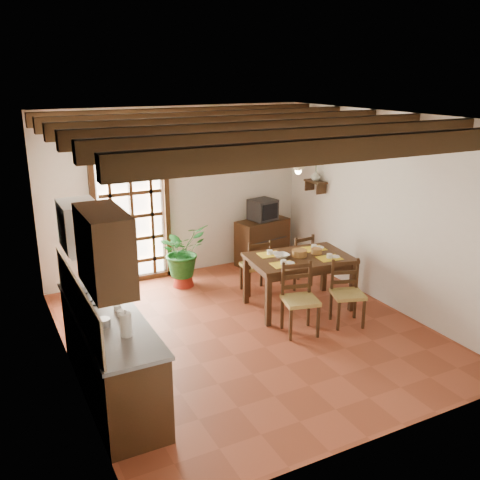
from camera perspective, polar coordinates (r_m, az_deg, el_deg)
ground_plane at (r=7.24m, az=0.75°, el=-9.68°), size 5.00×5.00×0.00m
room_shell at (r=6.61m, az=0.81°, el=4.46°), size 4.52×5.02×2.81m
ceiling_beams at (r=6.47m, az=0.84°, el=12.02°), size 4.50×4.34×0.20m
french_door at (r=8.70m, az=-11.51°, el=2.96°), size 1.26×0.11×2.32m
kitchen_counter at (r=5.93m, az=-13.69°, el=-11.63°), size 0.64×2.25×1.38m
upper_cabinet at (r=4.72m, az=-14.24°, el=-1.04°), size 0.35×0.80×0.70m
range_hood at (r=5.94m, az=-16.73°, el=1.37°), size 0.38×0.60×0.54m
counter_items at (r=5.79m, az=-14.25°, el=-7.02°), size 0.50×1.43×0.25m
dining_table at (r=7.74m, az=6.31°, el=-2.45°), size 1.53×1.07×0.78m
chair_near_left at (r=7.12m, az=6.37°, el=-7.63°), size 0.52×0.50×0.94m
chair_near_right at (r=7.47m, az=11.33°, el=-6.80°), size 0.51×0.50×0.89m
chair_far_left at (r=8.36m, az=1.69°, el=-3.80°), size 0.44×0.42×0.87m
chair_far_right at (r=8.65m, az=6.12°, el=-3.14°), size 0.44×0.42×0.87m
table_setting at (r=7.68m, az=6.35°, el=-1.33°), size 1.05×0.70×0.10m
table_bowl at (r=7.63m, az=4.45°, el=-1.68°), size 0.23×0.23×0.05m
sideboard at (r=9.56m, az=2.39°, el=-0.20°), size 1.02×0.61×0.81m
crt_tv at (r=9.39m, az=2.45°, el=3.25°), size 0.49×0.47×0.36m
fuse_box at (r=9.47m, az=1.82°, el=8.02°), size 0.25×0.03×0.32m
plant_pot at (r=8.69m, az=-6.07°, el=-4.20°), size 0.34×0.34×0.21m
potted_plant at (r=8.53m, az=-6.16°, el=-1.33°), size 2.40×2.23×2.19m
wall_shelf at (r=9.11m, az=8.05°, el=5.95°), size 0.20×0.42×0.20m
shelf_vase at (r=9.09m, az=8.09°, el=6.81°), size 0.15×0.15×0.15m
shelf_flowers at (r=9.05m, az=8.14°, el=8.11°), size 0.14×0.14×0.36m
framed_picture at (r=9.07m, az=8.63°, el=9.33°), size 0.03×0.32×0.32m
pendant_lamp at (r=7.46m, az=6.25°, el=7.91°), size 0.36×0.36×0.84m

